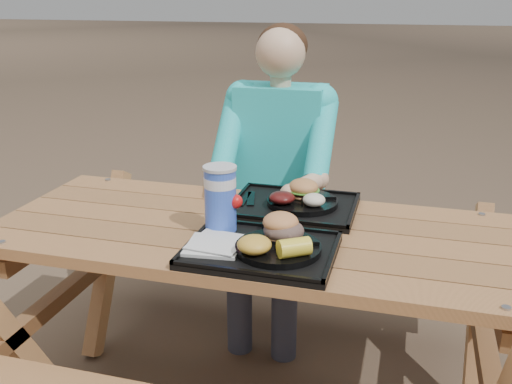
# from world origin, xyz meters

# --- Properties ---
(picnic_table) EXTENTS (1.80, 1.49, 0.75)m
(picnic_table) POSITION_xyz_m (0.00, 0.00, 0.38)
(picnic_table) COLOR #999999
(picnic_table) RESTS_ON ground
(tray_near) EXTENTS (0.45, 0.35, 0.02)m
(tray_near) POSITION_xyz_m (0.07, -0.19, 0.76)
(tray_near) COLOR black
(tray_near) RESTS_ON picnic_table
(tray_far) EXTENTS (0.45, 0.35, 0.02)m
(tray_far) POSITION_xyz_m (0.09, 0.20, 0.76)
(tray_far) COLOR black
(tray_far) RESTS_ON picnic_table
(plate_near) EXTENTS (0.26, 0.26, 0.02)m
(plate_near) POSITION_xyz_m (0.12, -0.20, 0.78)
(plate_near) COLOR black
(plate_near) RESTS_ON tray_near
(plate_far) EXTENTS (0.26, 0.26, 0.02)m
(plate_far) POSITION_xyz_m (0.12, 0.21, 0.78)
(plate_far) COLOR black
(plate_far) RESTS_ON tray_far
(napkin_stack) EXTENTS (0.18, 0.18, 0.02)m
(napkin_stack) POSITION_xyz_m (-0.07, -0.23, 0.78)
(napkin_stack) COLOR silver
(napkin_stack) RESTS_ON tray_near
(soda_cup) EXTENTS (0.10, 0.10, 0.21)m
(soda_cup) POSITION_xyz_m (-0.09, -0.09, 0.87)
(soda_cup) COLOR blue
(soda_cup) RESTS_ON tray_near
(condiment_bbq) EXTENTS (0.05, 0.05, 0.03)m
(condiment_bbq) POSITION_xyz_m (0.06, -0.06, 0.78)
(condiment_bbq) COLOR black
(condiment_bbq) RESTS_ON tray_near
(condiment_mustard) EXTENTS (0.04, 0.04, 0.03)m
(condiment_mustard) POSITION_xyz_m (0.12, -0.07, 0.78)
(condiment_mustard) COLOR yellow
(condiment_mustard) RESTS_ON tray_near
(sandwich) EXTENTS (0.12, 0.12, 0.12)m
(sandwich) POSITION_xyz_m (0.13, -0.14, 0.85)
(sandwich) COLOR #CA7E47
(sandwich) RESTS_ON plate_near
(mac_cheese) EXTENTS (0.10, 0.10, 0.05)m
(mac_cheese) POSITION_xyz_m (0.07, -0.27, 0.82)
(mac_cheese) COLOR gold
(mac_cheese) RESTS_ON plate_near
(corn_cob) EXTENTS (0.13, 0.13, 0.05)m
(corn_cob) POSITION_xyz_m (0.19, -0.26, 0.82)
(corn_cob) COLOR yellow
(corn_cob) RESTS_ON plate_near
(cutlery_far) EXTENTS (0.06, 0.15, 0.01)m
(cutlery_far) POSITION_xyz_m (-0.08, 0.22, 0.77)
(cutlery_far) COLOR black
(cutlery_far) RESTS_ON tray_far
(burger) EXTENTS (0.11, 0.11, 0.10)m
(burger) POSITION_xyz_m (0.11, 0.25, 0.84)
(burger) COLOR #BE7A43
(burger) RESTS_ON plate_far
(baked_beans) EXTENTS (0.09, 0.09, 0.04)m
(baked_beans) POSITION_xyz_m (0.05, 0.16, 0.81)
(baked_beans) COLOR #4C100F
(baked_beans) RESTS_ON plate_far
(potato_salad) EXTENTS (0.08, 0.08, 0.04)m
(potato_salad) POSITION_xyz_m (0.17, 0.16, 0.81)
(potato_salad) COLOR beige
(potato_salad) RESTS_ON plate_far
(diner) EXTENTS (0.48, 0.84, 1.28)m
(diner) POSITION_xyz_m (-0.08, 0.66, 0.64)
(diner) COLOR teal
(diner) RESTS_ON ground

